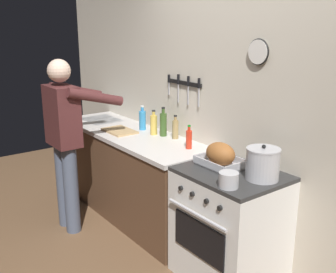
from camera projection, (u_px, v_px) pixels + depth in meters
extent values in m
cube|color=beige|center=(246.00, 108.00, 3.27)|extent=(6.00, 0.10, 2.60)
cube|color=black|center=(184.00, 83.00, 3.76)|extent=(0.48, 0.02, 0.04)
cube|color=silver|center=(169.00, 89.00, 3.94)|extent=(0.02, 0.00, 0.12)
cube|color=black|center=(169.00, 79.00, 3.92)|extent=(0.02, 0.02, 0.08)
cube|color=silver|center=(178.00, 93.00, 3.84)|extent=(0.01, 0.00, 0.18)
cube|color=black|center=(178.00, 79.00, 3.80)|extent=(0.02, 0.02, 0.09)
cube|color=silver|center=(188.00, 95.00, 3.72)|extent=(0.02, 0.00, 0.17)
cube|color=black|center=(188.00, 81.00, 3.69)|extent=(0.02, 0.02, 0.09)
cube|color=silver|center=(199.00, 98.00, 3.61)|extent=(0.02, 0.00, 0.17)
cube|color=black|center=(199.00, 83.00, 3.57)|extent=(0.02, 0.02, 0.09)
cylinder|color=white|center=(258.00, 52.00, 2.99)|extent=(0.18, 0.02, 0.18)
torus|color=black|center=(258.00, 52.00, 2.99)|extent=(0.20, 0.02, 0.20)
cube|color=brown|center=(132.00, 175.00, 4.22)|extent=(2.00, 0.62, 0.86)
cube|color=silver|center=(131.00, 134.00, 4.10)|extent=(2.03, 0.65, 0.04)
cube|color=#B2B5B7|center=(101.00, 124.00, 4.65)|extent=(0.44, 0.36, 0.11)
cube|color=white|center=(229.00, 228.00, 3.13)|extent=(0.76, 0.62, 0.87)
cube|color=black|center=(199.00, 239.00, 2.94)|extent=(0.53, 0.01, 0.28)
cube|color=#2D2D2D|center=(232.00, 174.00, 3.01)|extent=(0.76, 0.62, 0.03)
cylinder|color=black|center=(181.00, 188.00, 3.01)|extent=(0.04, 0.02, 0.04)
cylinder|color=black|center=(192.00, 194.00, 2.91)|extent=(0.04, 0.02, 0.04)
cylinder|color=black|center=(206.00, 201.00, 2.79)|extent=(0.04, 0.02, 0.04)
cylinder|color=black|center=(220.00, 208.00, 2.69)|extent=(0.04, 0.02, 0.04)
cylinder|color=silver|center=(196.00, 214.00, 2.87)|extent=(0.61, 0.02, 0.02)
cylinder|color=#4C566B|center=(64.00, 184.00, 3.99)|extent=(0.14, 0.14, 0.86)
cylinder|color=#4C566B|center=(71.00, 190.00, 3.85)|extent=(0.14, 0.14, 0.86)
cube|color=#4C2323|center=(62.00, 116.00, 3.73)|extent=(0.38, 0.22, 0.56)
sphere|color=beige|center=(59.00, 71.00, 3.62)|extent=(0.21, 0.21, 0.21)
cylinder|color=#4C2323|center=(76.00, 91.00, 3.98)|extent=(0.09, 0.55, 0.22)
cylinder|color=#4C2323|center=(95.00, 97.00, 3.66)|extent=(0.09, 0.55, 0.22)
cube|color=#B7B7BC|center=(220.00, 165.00, 3.13)|extent=(0.34, 0.25, 0.01)
cube|color=#B7B7BC|center=(208.00, 164.00, 3.05)|extent=(0.34, 0.01, 0.05)
cube|color=#B7B7BC|center=(232.00, 158.00, 3.19)|extent=(0.34, 0.01, 0.05)
cube|color=#B7B7BC|center=(205.00, 156.00, 3.25)|extent=(0.01, 0.25, 0.05)
cube|color=#B7B7BC|center=(236.00, 167.00, 2.99)|extent=(0.01, 0.25, 0.05)
ellipsoid|color=#935628|center=(220.00, 154.00, 3.10)|extent=(0.26, 0.19, 0.18)
cylinder|color=#B7B7BC|center=(263.00, 165.00, 2.84)|extent=(0.24, 0.24, 0.22)
cylinder|color=#B2B2B7|center=(264.00, 149.00, 2.81)|extent=(0.24, 0.24, 0.01)
sphere|color=black|center=(264.00, 147.00, 2.80)|extent=(0.03, 0.03, 0.03)
cylinder|color=#B7B7BC|center=(229.00, 180.00, 2.71)|extent=(0.14, 0.14, 0.11)
cube|color=tan|center=(119.00, 131.00, 4.11)|extent=(0.36, 0.24, 0.02)
cylinder|color=#338CCC|center=(142.00, 120.00, 4.17)|extent=(0.07, 0.07, 0.20)
cylinder|color=#338CCC|center=(142.00, 109.00, 4.13)|extent=(0.03, 0.03, 0.04)
cylinder|color=white|center=(142.00, 106.00, 4.13)|extent=(0.04, 0.04, 0.01)
cylinder|color=#385623|center=(163.00, 125.00, 3.93)|extent=(0.07, 0.07, 0.22)
cylinder|color=#385623|center=(163.00, 111.00, 3.89)|extent=(0.03, 0.03, 0.05)
cylinder|color=black|center=(163.00, 108.00, 3.89)|extent=(0.03, 0.03, 0.01)
cylinder|color=#997F4C|center=(175.00, 130.00, 3.85)|extent=(0.06, 0.06, 0.18)
cylinder|color=#997F4C|center=(175.00, 119.00, 3.82)|extent=(0.03, 0.03, 0.04)
cylinder|color=black|center=(175.00, 116.00, 3.81)|extent=(0.03, 0.03, 0.01)
cylinder|color=gold|center=(154.00, 125.00, 3.98)|extent=(0.07, 0.07, 0.19)
cylinder|color=gold|center=(154.00, 114.00, 3.95)|extent=(0.03, 0.03, 0.04)
cylinder|color=black|center=(154.00, 111.00, 3.94)|extent=(0.03, 0.03, 0.01)
cylinder|color=red|center=(189.00, 140.00, 3.54)|extent=(0.05, 0.05, 0.16)
cylinder|color=red|center=(189.00, 129.00, 3.51)|extent=(0.02, 0.02, 0.04)
cylinder|color=#197219|center=(189.00, 126.00, 3.51)|extent=(0.03, 0.03, 0.01)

